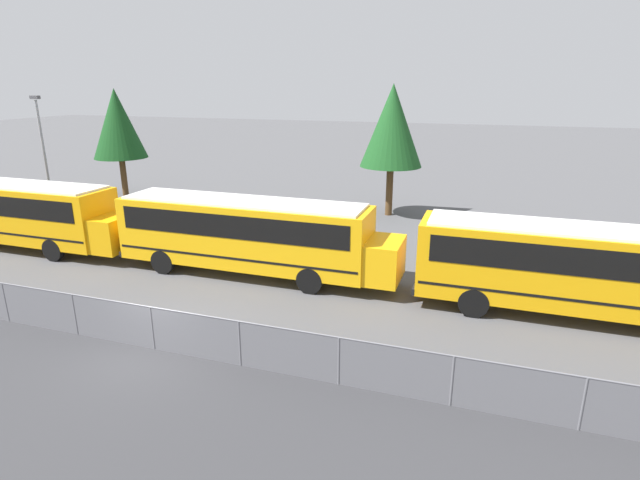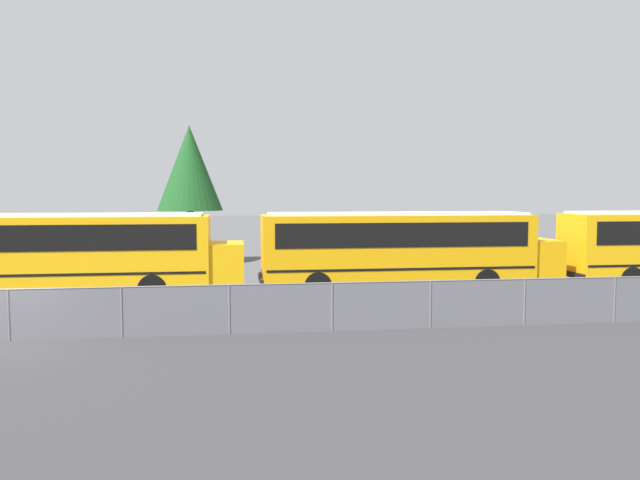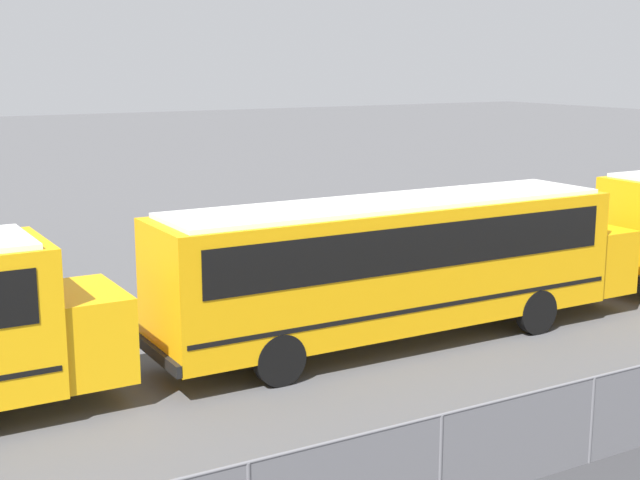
{
  "view_description": "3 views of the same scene",
  "coord_description": "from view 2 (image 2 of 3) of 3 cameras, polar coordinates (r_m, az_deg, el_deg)",
  "views": [
    {
      "loc": [
        9.6,
        -11.83,
        8.17
      ],
      "look_at": [
        3.41,
        6.57,
        2.07
      ],
      "focal_mm": 28.0,
      "sensor_mm": 36.0,
      "label": 1
    },
    {
      "loc": [
        6.31,
        -18.46,
        4.19
      ],
      "look_at": [
        9.84,
        6.82,
        2.27
      ],
      "focal_mm": 35.0,
      "sensor_mm": 36.0,
      "label": 2
    },
    {
      "loc": [
        1.69,
        -9.58,
        6.51
      ],
      "look_at": [
        11.39,
        7.17,
        2.59
      ],
      "focal_mm": 50.0,
      "sensor_mm": 36.0,
      "label": 3
    }
  ],
  "objects": [
    {
      "name": "school_bus_3",
      "position": [
        26.26,
        -21.82,
        -0.73
      ],
      "size": [
        12.73,
        2.52,
        3.39
      ],
      "color": "#EDA80F",
      "rests_on": "ground_plane"
    },
    {
      "name": "fence",
      "position": [
        19.8,
        -26.56,
        -6.1
      ],
      "size": [
        105.07,
        0.07,
        1.5
      ],
      "color": "#9EA0A5",
      "rests_on": "ground_plane"
    },
    {
      "name": "ground_plane",
      "position": [
        19.95,
        -26.48,
        -8.28
      ],
      "size": [
        200.0,
        200.0,
        0.0
      ],
      "primitive_type": "plane",
      "color": "#4C4C4F"
    },
    {
      "name": "tree_0",
      "position": [
        38.04,
        -11.83,
        6.41
      ],
      "size": [
        3.88,
        3.88,
        8.21
      ],
      "color": "#51381E",
      "rests_on": "ground_plane"
    },
    {
      "name": "school_bus_4",
      "position": [
        26.35,
        7.62,
        -0.45
      ],
      "size": [
        12.73,
        2.52,
        3.39
      ],
      "color": "orange",
      "rests_on": "ground_plane"
    }
  ]
}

